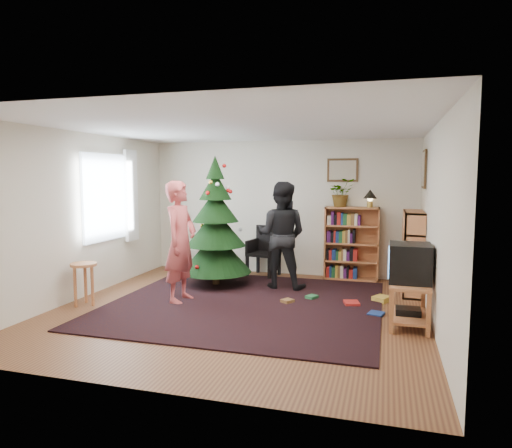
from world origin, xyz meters
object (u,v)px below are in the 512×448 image
(christmas_tree, at_px, (216,232))
(tv_stand, at_px, (409,300))
(picture_right, at_px, (424,169))
(crt_tv, at_px, (410,263))
(armchair, at_px, (265,249))
(potted_plant, at_px, (341,193))
(person_by_chair, at_px, (281,235))
(bookshelf_back, at_px, (352,243))
(bookshelf_right, at_px, (413,251))
(stool, at_px, (84,273))
(picture_back, at_px, (343,170))
(table_lamp, at_px, (370,195))
(person_standing, at_px, (180,242))

(christmas_tree, height_order, tv_stand, christmas_tree)
(picture_right, distance_m, tv_stand, 2.43)
(crt_tv, distance_m, armchair, 3.38)
(christmas_tree, height_order, potted_plant, christmas_tree)
(crt_tv, bearing_deg, potted_plant, 114.34)
(person_by_chair, height_order, potted_plant, potted_plant)
(bookshelf_back, distance_m, bookshelf_right, 1.21)
(armchair, xyz_separation_m, stool, (-1.96, -2.66, -0.02))
(bookshelf_back, bearing_deg, picture_back, 145.20)
(bookshelf_right, bearing_deg, crt_tv, 175.83)
(bookshelf_right, bearing_deg, stool, 114.20)
(christmas_tree, bearing_deg, bookshelf_right, 7.11)
(table_lamp, bearing_deg, christmas_tree, -156.28)
(christmas_tree, height_order, stool, christmas_tree)
(bookshelf_right, height_order, armchair, bookshelf_right)
(stool, bearing_deg, armchair, 53.63)
(potted_plant, bearing_deg, person_standing, -134.07)
(potted_plant, distance_m, table_lamp, 0.50)
(armchair, distance_m, potted_plant, 1.74)
(armchair, bearing_deg, bookshelf_right, -3.19)
(bookshelf_right, height_order, person_standing, person_standing)
(crt_tv, distance_m, stool, 4.44)
(tv_stand, height_order, stool, stool)
(potted_plant, bearing_deg, table_lamp, 0.00)
(crt_tv, bearing_deg, tv_stand, 0.00)
(christmas_tree, height_order, bookshelf_back, christmas_tree)
(stool, bearing_deg, person_by_chair, 35.77)
(picture_back, xyz_separation_m, crt_tv, (1.07, -2.51, -1.16))
(christmas_tree, bearing_deg, tv_stand, -22.96)
(stool, xyz_separation_m, person_standing, (1.25, 0.56, 0.41))
(crt_tv, distance_m, person_standing, 3.18)
(stool, bearing_deg, picture_back, 40.53)
(stool, bearing_deg, bookshelf_right, 24.20)
(stool, bearing_deg, bookshelf_back, 37.60)
(picture_right, height_order, bookshelf_back, picture_right)
(christmas_tree, distance_m, person_by_chair, 1.11)
(tv_stand, distance_m, table_lamp, 2.72)
(armchair, xyz_separation_m, table_lamp, (1.88, 0.06, 1.02))
(armchair, xyz_separation_m, person_standing, (-0.72, -2.10, 0.39))
(stool, bearing_deg, person_standing, 24.29)
(bookshelf_right, height_order, table_lamp, table_lamp)
(picture_back, height_order, stool, picture_back)
(christmas_tree, xyz_separation_m, potted_plant, (1.97, 1.08, 0.64))
(bookshelf_back, height_order, table_lamp, table_lamp)
(tv_stand, relative_size, armchair, 0.91)
(table_lamp, bearing_deg, bookshelf_right, -44.71)
(picture_back, xyz_separation_m, bookshelf_right, (1.19, -0.82, -1.29))
(bookshelf_back, height_order, stool, bookshelf_back)
(picture_right, height_order, person_standing, picture_right)
(christmas_tree, distance_m, armchair, 1.24)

